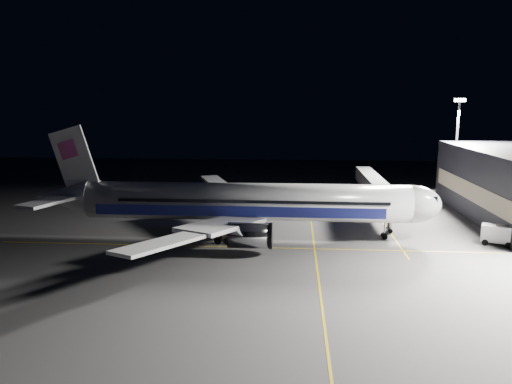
{
  "coord_description": "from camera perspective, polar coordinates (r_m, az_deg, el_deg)",
  "views": [
    {
      "loc": [
        7.1,
        -72.69,
        20.1
      ],
      "look_at": [
        1.09,
        4.25,
        6.0
      ],
      "focal_mm": 35.0,
      "sensor_mm": 36.0,
      "label": 1
    }
  ],
  "objects": [
    {
      "name": "guide_line_side",
      "position": [
        86.39,
        14.3,
        -3.42
      ],
      "size": [
        0.25,
        40.0,
        0.01
      ],
      "primitive_type": "cube",
      "color": "gold",
      "rests_on": "ground"
    },
    {
      "name": "jet_bridge",
      "position": [
        93.26,
        13.6,
        0.48
      ],
      "size": [
        3.6,
        34.4,
        6.3
      ],
      "color": "#B2B2B7",
      "rests_on": "ground"
    },
    {
      "name": "guide_line_main",
      "position": [
        75.47,
        6.53,
        -5.16
      ],
      "size": [
        0.25,
        80.0,
        0.01
      ],
      "primitive_type": "cube",
      "color": "gold",
      "rests_on": "ground"
    },
    {
      "name": "safety_cone_b",
      "position": [
        86.73,
        3.63,
        -2.86
      ],
      "size": [
        0.41,
        0.41,
        0.61
      ],
      "primitive_type": "cone",
      "color": "#E04E09",
      "rests_on": "ground"
    },
    {
      "name": "floodlight_mast_north",
      "position": [
        110.0,
        21.97,
        5.58
      ],
      "size": [
        2.4,
        0.68,
        20.7
      ],
      "color": "#59595E",
      "rests_on": "ground"
    },
    {
      "name": "service_truck",
      "position": [
        78.55,
        26.27,
        -4.43
      ],
      "size": [
        5.91,
        4.2,
        2.83
      ],
      "rotation": [
        0.0,
        0.0,
        -0.41
      ],
      "color": "silver",
      "rests_on": "ground"
    },
    {
      "name": "guide_line_cross",
      "position": [
        70.01,
        -1.55,
        -6.33
      ],
      "size": [
        70.0,
        0.25,
        0.01
      ],
      "primitive_type": "cube",
      "color": "gold",
      "rests_on": "ground"
    },
    {
      "name": "baggage_tug",
      "position": [
        95.7,
        1.29,
        -1.33
      ],
      "size": [
        2.62,
        2.37,
        1.56
      ],
      "rotation": [
        0.0,
        0.0,
        -0.37
      ],
      "color": "black",
      "rests_on": "ground"
    },
    {
      "name": "safety_cone_c",
      "position": [
        80.57,
        -2.43,
        -3.85
      ],
      "size": [
        0.45,
        0.45,
        0.68
      ],
      "primitive_type": "cone",
      "color": "#E04E09",
      "rests_on": "ground"
    },
    {
      "name": "airliner",
      "position": [
        74.66,
        -1.91,
        -1.19
      ],
      "size": [
        61.48,
        54.22,
        16.64
      ],
      "color": "silver",
      "rests_on": "ground"
    },
    {
      "name": "safety_cone_a",
      "position": [
        88.97,
        2.54,
        -2.51
      ],
      "size": [
        0.41,
        0.41,
        0.61
      ],
      "primitive_type": "cone",
      "color": "#E04E09",
      "rests_on": "ground"
    },
    {
      "name": "ground",
      "position": [
        75.75,
        -1.08,
        -5.03
      ],
      "size": [
        200.0,
        200.0,
        0.0
      ],
      "primitive_type": "plane",
      "color": "#4C4C4F",
      "rests_on": "ground"
    }
  ]
}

